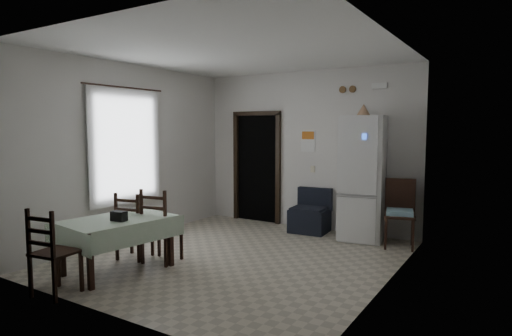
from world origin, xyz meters
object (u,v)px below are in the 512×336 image
object	(u,v)px
navy_seat	(310,211)
dining_chair_far_right	(162,225)
fridge	(364,178)
dining_chair_far_left	(135,225)
dining_chair_near_head	(55,251)
dining_table	(118,245)
corner_chair	(400,214)

from	to	relation	value
navy_seat	dining_chair_far_right	xyz separation A→B (m)	(-1.02, -2.65, 0.13)
fridge	navy_seat	world-z (taller)	fridge
dining_chair_far_left	dining_chair_near_head	world-z (taller)	dining_chair_near_head
dining_chair_far_left	dining_chair_near_head	size ratio (longest dim) A/B	0.97
dining_chair_far_left	dining_chair_near_head	bearing A→B (deg)	88.29
dining_table	dining_chair_far_left	size ratio (longest dim) A/B	1.39
corner_chair	dining_chair_near_head	xyz separation A→B (m)	(-2.77, -3.96, -0.03)
navy_seat	dining_chair_near_head	xyz separation A→B (m)	(-1.17, -4.14, 0.11)
dining_chair_far_left	dining_table	bearing A→B (deg)	102.80
fridge	dining_chair_far_left	world-z (taller)	fridge
dining_table	corner_chair	bearing A→B (deg)	56.00
fridge	corner_chair	size ratio (longest dim) A/B	1.94
dining_chair_far_right	dining_chair_near_head	xyz separation A→B (m)	(-0.15, -1.49, -0.02)
dining_chair_far_left	dining_chair_far_right	size ratio (longest dim) A/B	0.93
dining_chair_far_right	dining_chair_far_left	bearing A→B (deg)	0.66
fridge	dining_chair_far_left	xyz separation A→B (m)	(-2.44, -2.73, -0.55)
dining_table	dining_chair_far_left	xyz separation A→B (m)	(-0.25, 0.51, 0.13)
fridge	dining_chair_far_right	distance (m)	3.35
dining_table	fridge	bearing A→B (deg)	64.78
fridge	dining_chair_far_right	xyz separation A→B (m)	(-1.98, -2.65, -0.51)
dining_chair_near_head	navy_seat	bearing A→B (deg)	-113.71
corner_chair	dining_chair_far_right	size ratio (longest dim) A/B	1.03
navy_seat	dining_table	bearing A→B (deg)	-114.91
dining_table	dining_chair_near_head	distance (m)	0.92
fridge	navy_seat	distance (m)	1.16
dining_chair_far_right	dining_chair_near_head	size ratio (longest dim) A/B	1.04
dining_chair_far_right	navy_seat	bearing A→B (deg)	-119.98
corner_chair	fridge	bearing A→B (deg)	150.50
fridge	navy_seat	size ratio (longest dim) A/B	2.67
fridge	dining_table	distance (m)	3.96
corner_chair	navy_seat	bearing A→B (deg)	160.00
dining_chair_far_left	navy_seat	bearing A→B (deg)	-132.20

